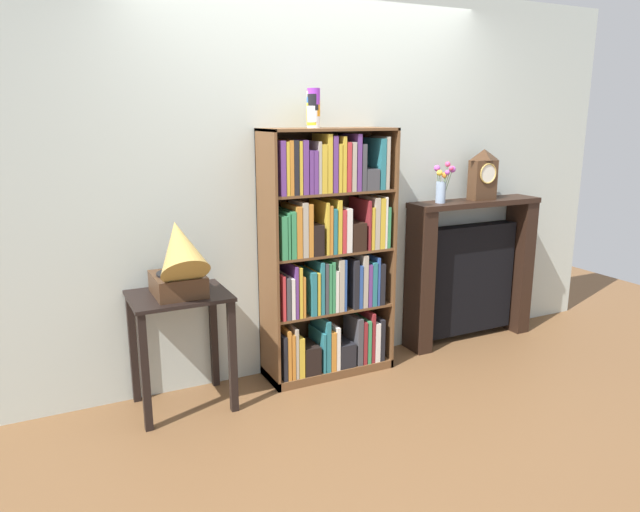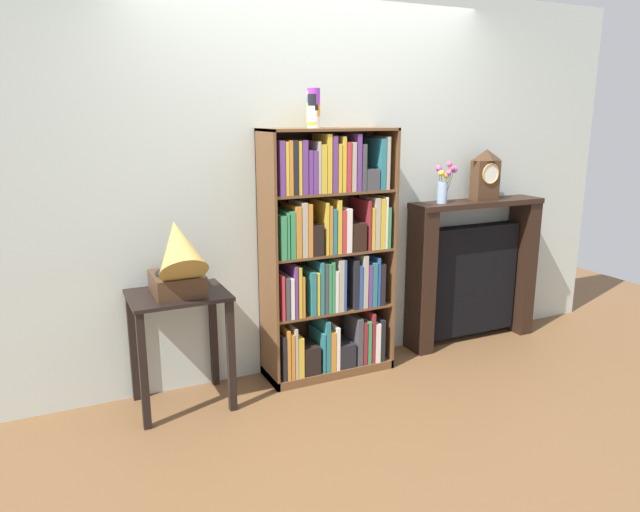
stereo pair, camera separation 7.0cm
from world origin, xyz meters
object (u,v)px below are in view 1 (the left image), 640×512
(side_table_left, at_px, (180,324))
(fireplace_mantel, at_px, (469,272))
(cup_stack, at_px, (313,108))
(mantel_clock, at_px, (483,174))
(bookshelf, at_px, (328,260))
(flower_vase, at_px, (442,184))
(gramophone, at_px, (179,259))

(side_table_left, xyz_separation_m, fireplace_mantel, (2.31, 0.12, 0.01))
(cup_stack, relative_size, mantel_clock, 0.64)
(bookshelf, distance_m, side_table_left, 1.05)
(side_table_left, bearing_deg, bookshelf, 2.72)
(cup_stack, xyz_separation_m, mantel_clock, (1.44, 0.02, -0.48))
(side_table_left, relative_size, mantel_clock, 1.89)
(bookshelf, distance_m, flower_vase, 1.07)
(fireplace_mantel, distance_m, flower_vase, 0.79)
(fireplace_mantel, bearing_deg, flower_vase, -175.25)
(bookshelf, height_order, cup_stack, cup_stack)
(bookshelf, relative_size, gramophone, 3.19)
(cup_stack, xyz_separation_m, flower_vase, (1.06, 0.02, -0.53))
(cup_stack, height_order, flower_vase, cup_stack)
(cup_stack, bearing_deg, fireplace_mantel, 1.94)
(fireplace_mantel, bearing_deg, side_table_left, -176.97)
(fireplace_mantel, bearing_deg, bookshelf, -176.72)
(gramophone, bearing_deg, fireplace_mantel, 4.83)
(mantel_clock, bearing_deg, side_table_left, -177.63)
(side_table_left, bearing_deg, fireplace_mantel, 3.03)
(flower_vase, bearing_deg, gramophone, -175.16)
(bookshelf, height_order, flower_vase, bookshelf)
(cup_stack, relative_size, gramophone, 0.46)
(side_table_left, height_order, gramophone, gramophone)
(gramophone, height_order, mantel_clock, mantel_clock)
(mantel_clock, height_order, flower_vase, mantel_clock)
(mantel_clock, relative_size, flower_vase, 1.28)
(fireplace_mantel, xyz_separation_m, flower_vase, (-0.33, -0.03, 0.71))
(side_table_left, relative_size, fireplace_mantel, 0.64)
(mantel_clock, xyz_separation_m, flower_vase, (-0.38, -0.00, -0.05))
(cup_stack, xyz_separation_m, gramophone, (-0.93, -0.15, -0.85))
(gramophone, relative_size, mantel_clock, 1.38)
(gramophone, relative_size, flower_vase, 1.76)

